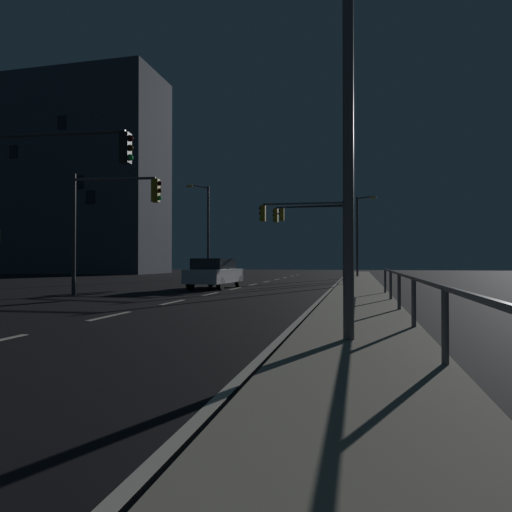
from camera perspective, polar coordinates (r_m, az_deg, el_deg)
ground_plane at (r=19.99m, az=-5.41°, el=-4.76°), size 112.00×112.00×0.00m
sidewalk_right at (r=18.97m, az=13.08°, el=-4.76°), size 2.35×77.00×0.14m
lane_markings_center at (r=23.33m, az=-2.69°, el=-4.16°), size 0.14×50.00×0.01m
lane_edge_line at (r=24.00m, az=9.65°, el=-4.06°), size 0.14×53.00×0.01m
car at (r=23.49m, az=-5.25°, el=-2.15°), size 2.04×4.49×1.57m
traffic_light_far_center at (r=25.92m, az=6.16°, el=4.22°), size 4.99×0.51×4.87m
traffic_light_mid_right at (r=19.69m, az=-17.87°, el=5.74°), size 3.87×0.68×5.12m
traffic_light_far_left at (r=30.57m, az=7.12°, el=3.99°), size 5.05×0.74×5.27m
traffic_light_near_right at (r=15.89m, az=-24.74°, el=9.01°), size 4.90×0.67×5.73m
traffic_light_far_right at (r=33.04m, az=7.86°, el=3.98°), size 5.15×0.55×5.54m
street_lamp_mid_block at (r=8.04m, az=12.28°, el=26.28°), size 0.87×2.13×8.27m
street_lamp_far_end at (r=35.76m, az=-6.56°, el=4.27°), size 1.23×2.15×7.46m
street_lamp_corner at (r=39.20m, az=13.16°, el=3.52°), size 1.64×1.28×6.84m
barrier_fence at (r=9.30m, az=19.49°, el=-3.96°), size 0.09×19.70×0.98m
building_distant at (r=59.68m, az=-23.07°, el=9.26°), size 23.79×8.74×23.35m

